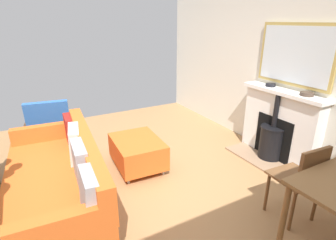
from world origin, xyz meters
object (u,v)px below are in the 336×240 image
(fireplace, at_px, (277,129))
(ottoman, at_px, (137,151))
(sofa, at_px, (60,179))
(armchair_accent, at_px, (49,121))
(mantel_bowl_far, at_px, (307,94))
(dining_chair_near_fireplace, at_px, (302,177))
(mantel_bowl_near, at_px, (271,85))

(fireplace, bearing_deg, ottoman, -20.44)
(sofa, height_order, armchair_accent, armchair_accent)
(mantel_bowl_far, height_order, armchair_accent, mantel_bowl_far)
(mantel_bowl_far, xyz_separation_m, sofa, (2.91, -0.67, -0.70))
(sofa, relative_size, dining_chair_near_fireplace, 2.49)
(armchair_accent, bearing_deg, mantel_bowl_near, 149.07)
(armchair_accent, relative_size, dining_chair_near_fireplace, 0.96)
(mantel_bowl_far, relative_size, sofa, 0.08)
(mantel_bowl_near, bearing_deg, ottoman, -13.42)
(mantel_bowl_near, xyz_separation_m, ottoman, (1.89, -0.45, -0.79))
(sofa, relative_size, armchair_accent, 2.61)
(mantel_bowl_far, height_order, dining_chair_near_fireplace, mantel_bowl_far)
(mantel_bowl_near, relative_size, sofa, 0.07)
(mantel_bowl_near, height_order, mantel_bowl_far, same)
(mantel_bowl_far, xyz_separation_m, armchair_accent, (2.82, -2.26, -0.60))
(fireplace, height_order, mantel_bowl_far, mantel_bowl_far)
(mantel_bowl_far, bearing_deg, dining_chair_near_fireplace, 37.42)
(mantel_bowl_far, height_order, sofa, mantel_bowl_far)
(ottoman, bearing_deg, dining_chair_near_fireplace, 120.09)
(ottoman, bearing_deg, mantel_bowl_near, 166.58)
(ottoman, relative_size, armchair_accent, 1.02)
(mantel_bowl_near, distance_m, ottoman, 2.09)
(mantel_bowl_far, distance_m, sofa, 3.07)
(sofa, bearing_deg, ottoman, -161.22)
(fireplace, distance_m, sofa, 2.91)
(ottoman, relative_size, dining_chair_near_fireplace, 0.97)
(mantel_bowl_near, height_order, ottoman, mantel_bowl_near)
(mantel_bowl_near, height_order, sofa, mantel_bowl_near)
(armchair_accent, bearing_deg, dining_chair_near_fireplace, 123.15)
(fireplace, relative_size, sofa, 0.59)
(mantel_bowl_far, bearing_deg, ottoman, -28.31)
(ottoman, bearing_deg, sofa, 18.78)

